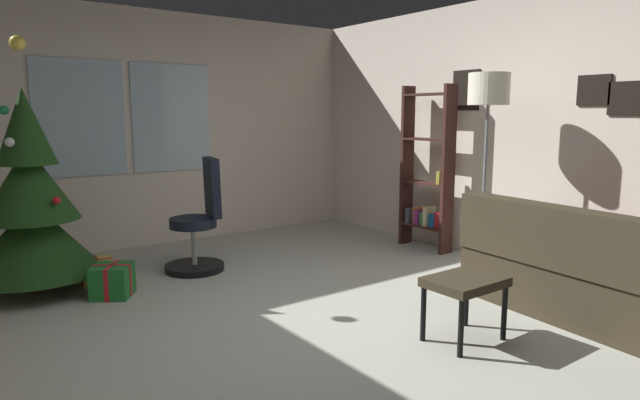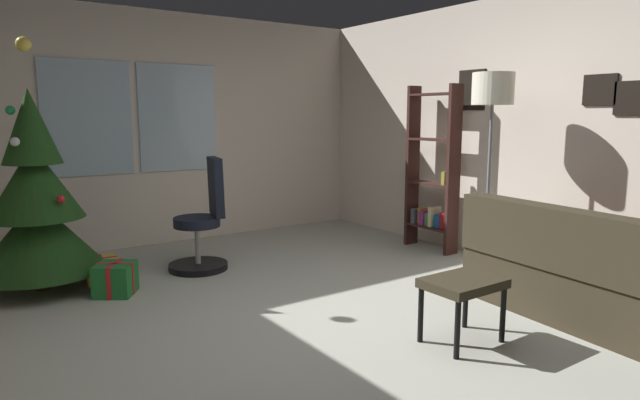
{
  "view_description": "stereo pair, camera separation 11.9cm",
  "coord_description": "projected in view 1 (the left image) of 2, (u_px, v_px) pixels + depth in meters",
  "views": [
    {
      "loc": [
        -2.25,
        -2.87,
        1.48
      ],
      "look_at": [
        0.21,
        0.45,
        0.83
      ],
      "focal_mm": 30.68,
      "sensor_mm": 36.0,
      "label": 1
    },
    {
      "loc": [
        -2.15,
        -2.94,
        1.48
      ],
      "look_at": [
        0.21,
        0.45,
        0.83
      ],
      "focal_mm": 30.68,
      "sensor_mm": 36.0,
      "label": 2
    }
  ],
  "objects": [
    {
      "name": "ground_plane",
      "position": [
        334.0,
        334.0,
        3.84
      ],
      "size": [
        4.9,
        6.37,
        0.1
      ],
      "primitive_type": "cube",
      "color": "#B0B1A4"
    },
    {
      "name": "wall_back_with_windows",
      "position": [
        158.0,
        129.0,
        6.18
      ],
      "size": [
        4.9,
        0.12,
        2.62
      ],
      "color": "beige",
      "rests_on": "ground_plane"
    },
    {
      "name": "wall_right_with_frames",
      "position": [
        546.0,
        133.0,
        5.09
      ],
      "size": [
        0.12,
        6.37,
        2.62
      ],
      "color": "beige",
      "rests_on": "ground_plane"
    },
    {
      "name": "couch",
      "position": [
        622.0,
        279.0,
        4.0
      ],
      "size": [
        1.76,
        2.01,
        0.84
      ],
      "color": "#312A1C",
      "rests_on": "ground_plane"
    },
    {
      "name": "footstool",
      "position": [
        465.0,
        287.0,
        3.56
      ],
      "size": [
        0.5,
        0.37,
        0.43
      ],
      "color": "#312A1C",
      "rests_on": "ground_plane"
    },
    {
      "name": "holiday_tree",
      "position": [
        31.0,
        208.0,
        4.5
      ],
      "size": [
        1.06,
        1.06,
        2.09
      ],
      "color": "#4C331E",
      "rests_on": "ground_plane"
    },
    {
      "name": "gift_box_green",
      "position": [
        112.0,
        281.0,
        4.47
      ],
      "size": [
        0.41,
        0.41,
        0.27
      ],
      "color": "#1E722D",
      "rests_on": "ground_plane"
    },
    {
      "name": "gift_box_gold",
      "position": [
        97.0,
        271.0,
        4.84
      ],
      "size": [
        0.3,
        0.34,
        0.21
      ],
      "color": "gold",
      "rests_on": "ground_plane"
    },
    {
      "name": "office_chair",
      "position": [
        200.0,
        227.0,
        5.19
      ],
      "size": [
        0.56,
        0.56,
        1.08
      ],
      "color": "black",
      "rests_on": "ground_plane"
    },
    {
      "name": "bookshelf",
      "position": [
        427.0,
        178.0,
        5.98
      ],
      "size": [
        0.18,
        0.64,
        1.79
      ],
      "color": "#381D19",
      "rests_on": "ground_plane"
    },
    {
      "name": "floor_lamp",
      "position": [
        488.0,
        104.0,
        4.87
      ],
      "size": [
        0.36,
        0.36,
        1.84
      ],
      "color": "slate",
      "rests_on": "ground_plane"
    }
  ]
}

